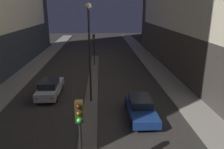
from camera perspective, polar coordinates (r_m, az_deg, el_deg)
name	(u,v)px	position (r m, az deg, el deg)	size (l,w,h in m)	color
median_strip	(92,90)	(21.66, -5.20, -4.06)	(1.14, 31.29, 0.13)	#56544F
traffic_light_near	(80,127)	(9.14, -8.39, -13.42)	(0.32, 0.42, 4.28)	black
traffic_light_mid	(94,43)	(30.10, -4.76, 8.33)	(0.32, 0.42, 4.28)	black
street_lamp	(89,38)	(17.64, -5.98, 9.47)	(0.50, 0.50, 8.09)	black
car_left_lane	(50,88)	(20.89, -15.88, -3.34)	(1.77, 4.77, 1.59)	#B2B2B7
car_right_lane	(141,108)	(16.57, 7.52, -8.58)	(1.85, 4.79, 1.42)	navy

